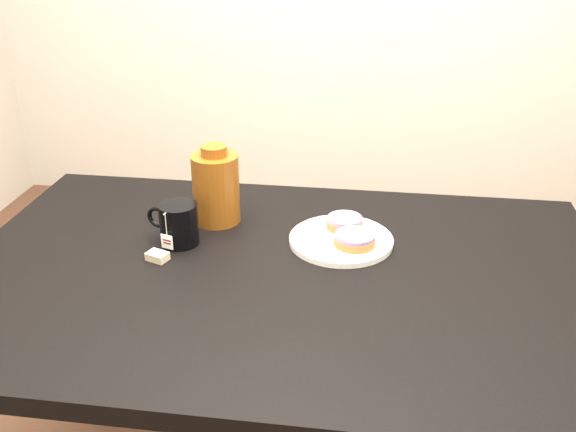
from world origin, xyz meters
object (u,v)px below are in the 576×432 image
(table, at_px, (282,302))
(mug, at_px, (178,224))
(teabag_pouch, at_px, (157,256))
(plate, at_px, (341,239))
(bagel_package, at_px, (216,187))
(bagel_back, at_px, (345,222))
(bagel_front, at_px, (355,239))

(table, xyz_separation_m, mug, (-0.25, 0.09, 0.13))
(mug, height_order, teabag_pouch, mug)
(plate, distance_m, bagel_package, 0.33)
(table, bearing_deg, plate, 49.60)
(bagel_package, bearing_deg, table, -48.07)
(teabag_pouch, bearing_deg, table, -0.51)
(bagel_back, height_order, teabag_pouch, bagel_back)
(table, distance_m, bagel_back, 0.25)
(teabag_pouch, bearing_deg, bagel_back, 25.54)
(table, xyz_separation_m, bagel_back, (0.12, 0.19, 0.11))
(table, relative_size, plate, 5.87)
(plate, relative_size, bagel_back, 2.59)
(mug, relative_size, bagel_package, 0.72)
(table, xyz_separation_m, bagel_front, (0.15, 0.11, 0.11))
(bagel_front, height_order, mug, mug)
(table, height_order, bagel_back, bagel_back)
(plate, xyz_separation_m, teabag_pouch, (-0.39, -0.14, 0.00))
(bagel_front, height_order, teabag_pouch, bagel_front)
(plate, distance_m, bagel_front, 0.05)
(mug, bearing_deg, table, -1.56)
(bagel_front, height_order, bagel_package, bagel_package)
(teabag_pouch, relative_size, bagel_package, 0.23)
(bagel_front, bearing_deg, bagel_back, 108.30)
(table, bearing_deg, bagel_front, 36.25)
(table, bearing_deg, teabag_pouch, 179.49)
(table, relative_size, bagel_package, 7.22)
(mug, bearing_deg, bagel_front, 20.83)
(bagel_back, distance_m, mug, 0.39)
(plate, relative_size, mug, 1.71)
(bagel_back, distance_m, bagel_package, 0.32)
(bagel_back, distance_m, teabag_pouch, 0.44)
(mug, bearing_deg, bagel_package, 82.58)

